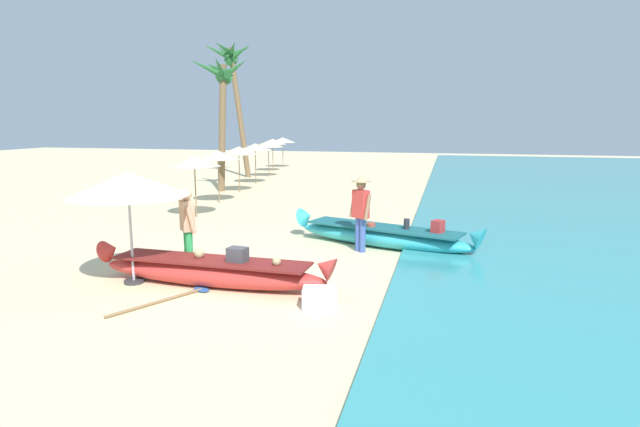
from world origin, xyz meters
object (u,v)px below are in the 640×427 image
(palm_tree_tall_inland, at_px, (222,87))
(person_tourist_customer, at_px, (188,226))
(cooler_box, at_px, (320,298))
(patio_umbrella_large, at_px, (128,185))
(palm_tree_leaning_seaward, at_px, (232,68))
(paddle, at_px, (172,298))
(boat_red_foreground, at_px, (212,271))
(boat_cyan_midground, at_px, (383,235))
(person_vendor_hatted, at_px, (361,208))

(palm_tree_tall_inland, bearing_deg, person_tourist_customer, -69.04)
(palm_tree_tall_inland, xyz_separation_m, cooler_box, (7.28, -12.53, -4.17))
(patio_umbrella_large, bearing_deg, palm_tree_leaning_seaward, 107.35)
(palm_tree_tall_inland, height_order, paddle, palm_tree_tall_inland)
(palm_tree_tall_inland, relative_size, palm_tree_leaning_seaward, 0.79)
(cooler_box, bearing_deg, boat_red_foreground, 153.23)
(person_tourist_customer, bearing_deg, palm_tree_leaning_seaward, 110.31)
(palm_tree_tall_inland, bearing_deg, palm_tree_leaning_seaward, 108.97)
(boat_cyan_midground, bearing_deg, boat_red_foreground, -125.51)
(boat_cyan_midground, distance_m, palm_tree_tall_inland, 11.98)
(boat_cyan_midground, bearing_deg, cooler_box, -96.28)
(boat_cyan_midground, height_order, palm_tree_leaning_seaward, palm_tree_leaning_seaward)
(boat_red_foreground, height_order, cooler_box, boat_red_foreground)
(person_tourist_customer, distance_m, palm_tree_tall_inland, 12.63)
(boat_red_foreground, bearing_deg, person_tourist_customer, 143.67)
(patio_umbrella_large, bearing_deg, person_tourist_customer, 45.47)
(boat_red_foreground, xyz_separation_m, cooler_box, (2.18, -0.62, -0.11))
(boat_cyan_midground, height_order, cooler_box, boat_cyan_midground)
(boat_cyan_midground, relative_size, palm_tree_tall_inland, 0.85)
(palm_tree_tall_inland, bearing_deg, paddle, -69.53)
(boat_red_foreground, height_order, palm_tree_leaning_seaward, palm_tree_leaning_seaward)
(boat_red_foreground, bearing_deg, cooler_box, -15.74)
(boat_red_foreground, bearing_deg, person_vendor_hatted, 54.92)
(boat_cyan_midground, relative_size, person_tourist_customer, 2.79)
(boat_red_foreground, distance_m, palm_tree_leaning_seaward, 19.54)
(boat_cyan_midground, xyz_separation_m, patio_umbrella_large, (-4.15, -3.94, 1.57))
(person_vendor_hatted, bearing_deg, boat_cyan_midground, 52.24)
(boat_red_foreground, distance_m, cooler_box, 2.27)
(boat_cyan_midground, xyz_separation_m, cooler_box, (-0.48, -4.35, -0.11))
(person_tourist_customer, xyz_separation_m, palm_tree_leaning_seaward, (-6.25, 16.89, 4.69))
(palm_tree_tall_inland, bearing_deg, boat_cyan_midground, -46.51)
(person_tourist_customer, bearing_deg, palm_tree_tall_inland, 110.96)
(palm_tree_tall_inland, xyz_separation_m, palm_tree_leaning_seaward, (-1.90, 5.53, 1.32))
(person_tourist_customer, height_order, patio_umbrella_large, patio_umbrella_large)
(boat_red_foreground, relative_size, boat_cyan_midground, 0.99)
(palm_tree_leaning_seaward, height_order, cooler_box, palm_tree_leaning_seaward)
(boat_red_foreground, xyz_separation_m, boat_cyan_midground, (2.66, 3.73, -0.00))
(boat_red_foreground, distance_m, palm_tree_tall_inland, 13.57)
(person_vendor_hatted, bearing_deg, boat_red_foreground, -125.08)
(palm_tree_tall_inland, bearing_deg, patio_umbrella_large, -73.39)
(boat_cyan_midground, xyz_separation_m, palm_tree_leaning_seaward, (-9.66, 13.71, 5.38))
(cooler_box, bearing_deg, person_vendor_hatted, 78.63)
(patio_umbrella_large, height_order, palm_tree_leaning_seaward, palm_tree_leaning_seaward)
(boat_cyan_midground, relative_size, cooler_box, 8.66)
(cooler_box, distance_m, paddle, 2.53)
(boat_red_foreground, bearing_deg, paddle, -111.50)
(person_tourist_customer, relative_size, palm_tree_leaning_seaward, 0.24)
(person_vendor_hatted, bearing_deg, paddle, -122.48)
(paddle, bearing_deg, cooler_box, 5.30)
(palm_tree_leaning_seaward, bearing_deg, patio_umbrella_large, -72.65)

